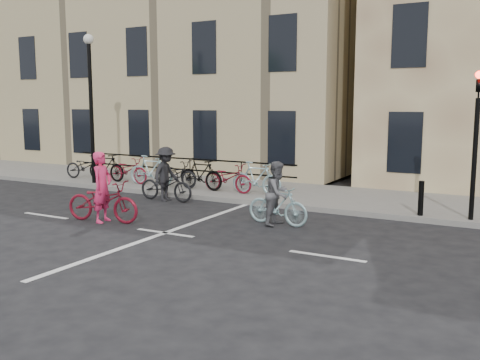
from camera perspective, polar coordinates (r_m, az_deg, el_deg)
The scene contains 10 objects.
ground at distance 12.75m, azimuth -8.00°, elevation -5.62°, with size 120.00×120.00×0.00m, color black.
sidewalk at distance 19.80m, azimuth -6.84°, elevation -0.43°, with size 46.00×4.00×0.15m, color slate.
building_west at distance 28.26m, azimuth -6.96°, elevation 12.46°, with size 20.00×10.00×10.00m, color tan.
traffic_light at distance 14.28m, azimuth 23.91°, elevation 5.20°, with size 0.18×0.30×3.90m.
lamp_post at distance 19.98m, azimuth -15.66°, elevation 9.23°, with size 0.36×0.36×5.28m.
bollard_east at distance 14.54m, azimuth 18.74°, elevation -1.85°, with size 0.14×0.14×0.90m, color black.
parked_bikes at distance 18.88m, azimuth -8.25°, elevation 0.88°, with size 9.35×1.23×1.05m.
cyclist_pink at distance 14.12m, azimuth -14.44°, elevation -1.85°, with size 2.13×1.04×1.81m.
cyclist_grey at distance 13.36m, azimuth 4.04°, elevation -2.08°, with size 1.69×0.82×1.60m.
cyclist_dark at distance 16.77m, azimuth -7.90°, elevation 0.03°, with size 1.91×1.10×1.69m.
Camera 1 is at (7.48, -9.87, 3.03)m, focal length 40.00 mm.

